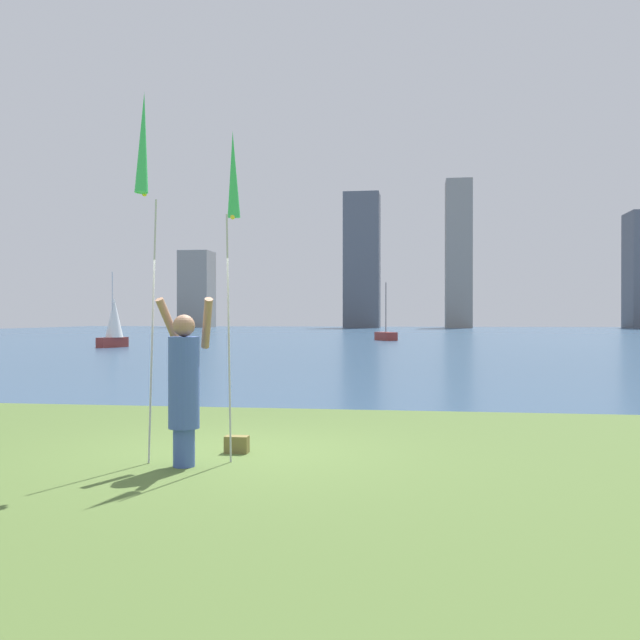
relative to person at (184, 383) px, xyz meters
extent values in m
cube|color=#2D4C6B|center=(0.33, 63.17, -1.05)|extent=(120.00, 115.41, 0.12)
cube|color=#263316|center=(0.33, 5.47, -1.02)|extent=(120.00, 0.70, 0.02)
cylinder|color=#3F59A5|center=(0.00, -0.01, -0.77)|extent=(0.26, 0.26, 0.46)
cylinder|color=#3F59A5|center=(0.00, -0.01, 0.01)|extent=(0.37, 0.37, 1.09)
sphere|color=#936B51|center=(0.00, -0.01, 0.69)|extent=(0.26, 0.26, 0.26)
cylinder|color=#936B51|center=(-0.24, 0.14, 0.71)|extent=(0.27, 0.42, 0.63)
cylinder|color=#936B51|center=(0.24, 0.14, 0.71)|extent=(0.27, 0.42, 0.63)
cylinder|color=#B2B2B7|center=(-0.49, 0.23, 0.64)|extent=(0.02, 0.28, 3.25)
cone|color=green|center=(-0.49, -0.07, 2.88)|extent=(0.16, 0.26, 1.24)
sphere|color=yellow|center=(-0.49, -0.02, 2.27)|extent=(0.06, 0.06, 0.06)
cylinder|color=#B2B2B7|center=(0.49, 0.23, 0.52)|extent=(0.02, 0.20, 3.02)
cone|color=green|center=(0.49, 0.44, 2.57)|extent=(0.16, 0.22, 1.08)
sphere|color=yellow|center=(0.49, 0.41, 2.03)|extent=(0.06, 0.06, 0.06)
cube|color=olive|center=(0.41, 0.91, -0.88)|extent=(0.31, 0.18, 0.22)
cube|color=maroon|center=(0.11, 45.90, -0.68)|extent=(1.84, 2.37, 0.62)
cylinder|color=#47474C|center=(0.11, 45.90, 1.51)|extent=(0.07, 0.07, 3.76)
cube|color=maroon|center=(-15.07, 31.25, -0.70)|extent=(1.25, 2.13, 0.58)
cylinder|color=silver|center=(-15.07, 31.25, 1.50)|extent=(0.06, 0.06, 3.82)
cone|color=white|center=(-15.02, 31.39, 0.75)|extent=(1.32, 1.32, 2.31)
cube|color=gray|center=(-35.02, 108.58, 5.44)|extent=(5.14, 5.45, 12.88)
cube|color=#565B66|center=(-6.76, 106.48, 9.83)|extent=(5.70, 4.97, 21.65)
cube|color=gray|center=(8.66, 109.23, 10.86)|extent=(4.15, 6.36, 23.70)
camera|label=1|loc=(2.81, -8.20, 0.79)|focal=40.07mm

